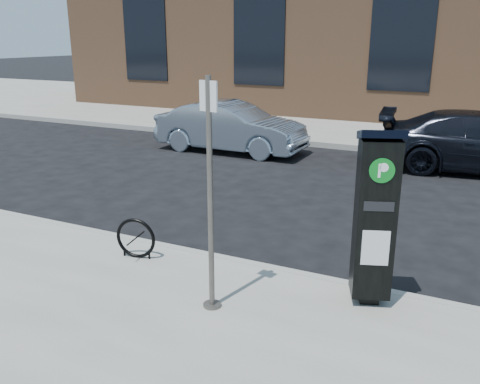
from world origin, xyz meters
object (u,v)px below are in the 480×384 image
Objects in this scene: sign_pole at (210,199)px; car_silver at (231,127)px; parking_kiosk at (375,216)px; bike_rack at (136,238)px.

sign_pole is 8.52m from car_silver.
parking_kiosk is 1.75m from sign_pole.
sign_pole is 0.61× the size of car_silver.
sign_pole is 4.46× the size of bike_rack.
car_silver reaches higher than bike_rack.
bike_rack is 0.14× the size of car_silver.
parking_kiosk is 8.55m from car_silver.
sign_pole is (-1.51, -0.87, 0.23)m from parking_kiosk.
car_silver is at bearing 128.06° from sign_pole.
bike_rack is (-1.53, 0.69, -0.96)m from sign_pole.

